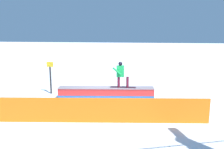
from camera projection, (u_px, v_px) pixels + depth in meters
ground_plane at (106, 98)px, 13.14m from camera, size 120.00×120.00×0.00m
grind_box at (106, 93)px, 13.09m from camera, size 5.32×1.27×0.64m
snowboarder at (121, 74)px, 12.87m from camera, size 1.42×0.44×1.43m
safety_fence at (92, 110)px, 9.63m from camera, size 9.52×1.20×1.05m
trail_marker at (50, 77)px, 13.98m from camera, size 0.40×0.10×1.93m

